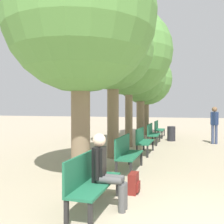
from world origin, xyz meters
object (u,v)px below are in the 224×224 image
person_seated (106,169)px  bench_row_3 (152,132)px  bench_row_0 (91,178)px  tree_row_2 (129,52)px  bench_row_1 (127,151)px  pedestrian_mid (214,123)px  tree_row_0 (80,17)px  tree_row_1 (113,51)px  tree_row_3 (141,78)px  trash_bin (171,134)px  bench_row_4 (158,128)px  tree_row_4 (146,80)px  bench_row_2 (143,139)px  backpack (134,183)px

person_seated → bench_row_3: bearing=91.7°
bench_row_0 → bench_row_3: bearing=90.0°
tree_row_2 → bench_row_0: bearing=-82.7°
bench_row_1 → pedestrian_mid: 6.70m
tree_row_0 → tree_row_1: tree_row_0 is taller
tree_row_3 → trash_bin: (1.68, -0.44, -2.99)m
bench_row_0 → trash_bin: 9.24m
bench_row_3 → tree_row_3: bearing=117.4°
bench_row_4 → tree_row_2: size_ratio=0.25×
trash_bin → tree_row_4: bearing=124.6°
tree_row_2 → person_seated: 7.58m
bench_row_2 → tree_row_4: bearing=97.8°
bench_row_3 → trash_bin: bench_row_3 is taller
bench_row_3 → tree_row_4: size_ratio=0.30×
bench_row_3 → person_seated: 7.89m
tree_row_1 → bench_row_0: bearing=-78.6°
person_seated → trash_bin: bearing=86.3°
bench_row_2 → person_seated: size_ratio=1.20×
tree_row_0 → backpack: size_ratio=14.12×
bench_row_3 → person_seated: person_seated is taller
bench_row_0 → backpack: (0.54, 0.98, -0.34)m
backpack → trash_bin: size_ratio=0.54×
tree_row_4 → backpack: (1.41, -10.66, -3.26)m
tree_row_0 → tree_row_3: tree_row_0 is taller
bench_row_4 → bench_row_0: bearing=-90.0°
tree_row_1 → trash_bin: tree_row_1 is taller
bench_row_4 → person_seated: size_ratio=1.20×
tree_row_1 → bench_row_4: bearing=82.3°
bench_row_3 → bench_row_0: bearing=-90.0°
backpack → trash_bin: (0.28, 8.22, 0.18)m
tree_row_2 → trash_bin: bearing=55.5°
tree_row_2 → backpack: (1.41, -5.77, -3.93)m
bench_row_4 → tree_row_0: (-0.86, -9.09, 3.33)m
tree_row_4 → person_seated: 11.93m
person_seated → bench_row_2: bearing=92.6°
bench_row_1 → trash_bin: size_ratio=2.06×
backpack → pedestrian_mid: (2.29, 7.73, 0.81)m
tree_row_3 → tree_row_4: bearing=90.0°
tree_row_2 → tree_row_4: 4.94m
tree_row_4 → person_seated: (1.10, -11.55, -2.78)m
tree_row_3 → trash_bin: bearing=-14.7°
tree_row_0 → bench_row_0: bearing=-60.8°
backpack → tree_row_2: bearing=103.7°
bench_row_0 → tree_row_2: (-0.86, 6.75, 3.59)m
trash_bin → tree_row_0: bearing=-102.4°
bench_row_0 → bench_row_3: size_ratio=1.00×
bench_row_3 → tree_row_3: (-0.86, 1.67, 2.83)m
bench_row_4 → trash_bin: (0.82, -1.43, -0.16)m
pedestrian_mid → bench_row_3: bearing=-165.4°
trash_bin → bench_row_2: bearing=-101.9°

